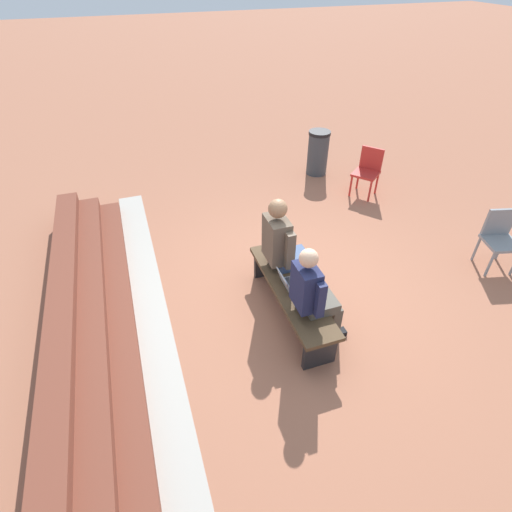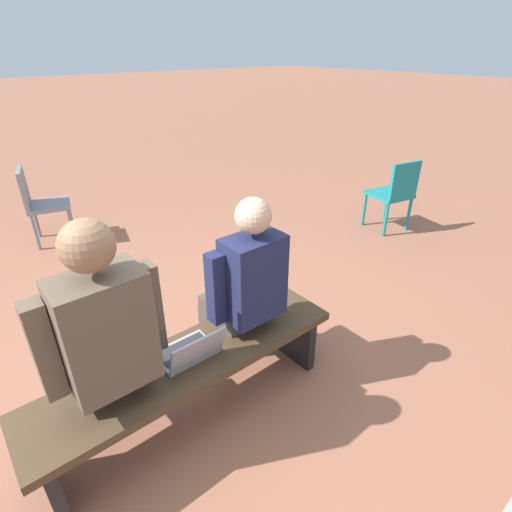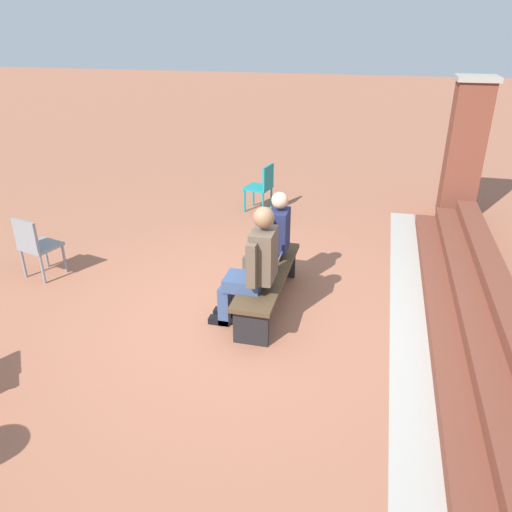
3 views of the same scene
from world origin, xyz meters
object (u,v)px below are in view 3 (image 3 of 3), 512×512
object	(u,v)px
plastic_chair_by_pillar	(35,244)
plastic_chair_near_bench_left	(262,185)
bench	(268,279)
laptop	(269,269)
person_adult	(253,265)
person_student	(271,238)

from	to	relation	value
plastic_chair_by_pillar	plastic_chair_near_bench_left	distance (m)	3.93
bench	laptop	size ratio (longest dim) A/B	5.62
plastic_chair_near_bench_left	person_adult	bearing A→B (deg)	11.85
plastic_chair_by_pillar	laptop	bearing A→B (deg)	89.95
bench	person_student	bearing A→B (deg)	-171.30
bench	plastic_chair_by_pillar	distance (m)	3.09
laptop	plastic_chair_by_pillar	bearing A→B (deg)	-90.05
person_adult	plastic_chair_near_bench_left	xyz separation A→B (m)	(-3.63, -0.76, -0.26)
bench	plastic_chair_near_bench_left	world-z (taller)	plastic_chair_near_bench_left
person_student	plastic_chair_near_bench_left	xyz separation A→B (m)	(-2.80, -0.77, -0.21)
bench	person_student	xyz separation A→B (m)	(-0.42, -0.06, 0.34)
person_student	person_adult	world-z (taller)	person_adult
plastic_chair_near_bench_left	plastic_chair_by_pillar	bearing A→B (deg)	-34.97
plastic_chair_by_pillar	plastic_chair_near_bench_left	size ratio (longest dim) A/B	1.00
person_student	bench	bearing A→B (deg)	8.70
plastic_chair_by_pillar	person_student	bearing A→B (deg)	97.94
bench	laptop	bearing A→B (deg)	65.63
laptop	plastic_chair_by_pillar	distance (m)	3.10
bench	plastic_chair_by_pillar	bearing A→B (deg)	-89.95
bench	person_student	distance (m)	0.54
plastic_chair_by_pillar	bench	bearing A→B (deg)	90.05
person_adult	plastic_chair_near_bench_left	bearing A→B (deg)	-168.15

